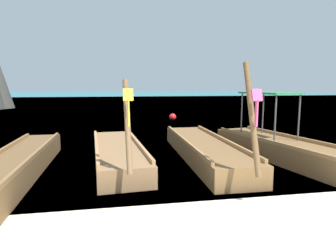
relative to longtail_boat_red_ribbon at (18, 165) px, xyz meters
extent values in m
plane|color=#147A89|center=(3.85, 57.61, -0.30)|extent=(120.00, 120.00, 0.00)
cube|color=brown|center=(0.00, 0.03, -0.02)|extent=(1.16, 6.12, 0.57)
cube|color=brown|center=(0.49, 0.04, 0.32)|extent=(0.18, 5.62, 0.10)
cube|color=olive|center=(2.53, 0.99, -0.04)|extent=(1.75, 5.37, 0.53)
cube|color=#AF7F52|center=(1.91, 0.94, 0.27)|extent=(0.47, 4.85, 0.10)
cube|color=#AF7F52|center=(3.15, 1.04, 0.27)|extent=(0.47, 4.85, 0.10)
cylinder|color=brown|center=(2.75, -1.75, 1.18)|extent=(0.17, 0.64, 1.95)
cube|color=yellow|center=(2.76, -1.93, 1.84)|extent=(0.21, 0.14, 0.25)
cube|color=yellow|center=(2.76, -1.95, 1.46)|extent=(0.04, 0.08, 0.51)
cube|color=brown|center=(5.26, 0.98, -0.03)|extent=(1.41, 6.19, 0.56)
cube|color=#996C3F|center=(4.62, 0.99, 0.30)|extent=(0.14, 5.68, 0.10)
cube|color=#996C3F|center=(5.90, 0.97, 0.30)|extent=(0.14, 5.68, 0.10)
cylinder|color=brown|center=(5.23, -2.35, 1.38)|extent=(0.13, 0.90, 2.29)
cube|color=#F24C8C|center=(5.23, -2.51, 1.83)|extent=(0.20, 0.14, 0.25)
cube|color=#F24C8C|center=(5.23, -2.53, 1.47)|extent=(0.03, 0.08, 0.49)
cube|color=brown|center=(7.66, 0.39, -0.01)|extent=(2.36, 5.84, 0.60)
cube|color=#996C3F|center=(7.05, 0.27, 0.34)|extent=(1.05, 5.16, 0.10)
cube|color=#996C3F|center=(8.27, 0.50, 0.34)|extent=(1.05, 5.16, 0.10)
cylinder|color=#4C4C51|center=(7.23, 0.16, 1.02)|extent=(0.06, 0.06, 1.46)
cylinder|color=#4C4C51|center=(8.14, 0.33, 1.02)|extent=(0.06, 0.06, 1.46)
cylinder|color=#4C4C51|center=(6.92, 1.84, 1.02)|extent=(0.06, 0.06, 1.46)
cylinder|color=#4C4C51|center=(7.83, 2.01, 1.02)|extent=(0.06, 0.06, 1.46)
cube|color=#2D844C|center=(7.53, 1.08, 1.78)|extent=(1.46, 2.08, 0.06)
sphere|color=red|center=(6.23, 11.11, -0.07)|extent=(0.46, 0.46, 0.46)
camera|label=1|loc=(2.53, -7.74, 2.02)|focal=30.74mm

